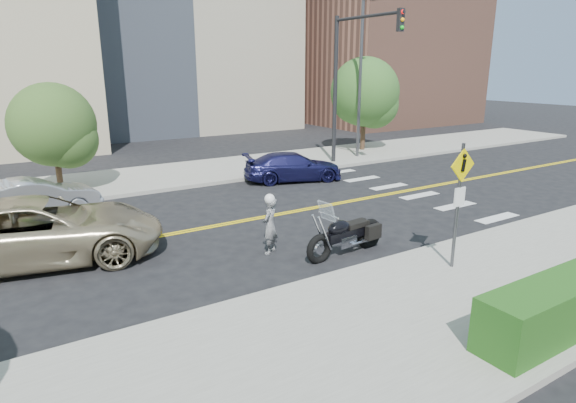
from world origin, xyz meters
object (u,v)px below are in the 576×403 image
at_px(pedestrian_sign, 459,194).
at_px(motorcyclist, 270,224).
at_px(motorcycle, 347,226).
at_px(suv, 40,230).
at_px(parked_car_silver, 34,199).
at_px(parked_car_blue, 293,167).

relative_size(pedestrian_sign, motorcyclist, 1.83).
distance_m(motorcycle, suv, 7.82).
bearing_deg(parked_car_silver, motorcycle, -148.33).
bearing_deg(suv, motorcyclist, -104.91).
bearing_deg(motorcycle, motorcyclist, 140.15).
height_order(motorcyclist, suv, suv).
bearing_deg(motorcycle, suv, 145.66).
relative_size(suv, parked_car_blue, 1.40).
xyz_separation_m(motorcycle, parked_car_blue, (3.46, 7.97, -0.16)).
bearing_deg(parked_car_blue, pedestrian_sign, -174.32).
bearing_deg(motorcycle, parked_car_silver, 124.36).
height_order(pedestrian_sign, parked_car_blue, pedestrian_sign).
xyz_separation_m(pedestrian_sign, suv, (-8.30, 6.04, -1.13)).
bearing_deg(motorcyclist, motorcycle, 110.89).
relative_size(motorcyclist, parked_car_silver, 0.41).
xyz_separation_m(motorcyclist, motorcycle, (1.68, -1.13, -0.03)).
bearing_deg(parked_car_silver, suv, 168.48).
height_order(pedestrian_sign, motorcyclist, pedestrian_sign).
bearing_deg(parked_car_silver, motorcyclist, -152.09).
relative_size(pedestrian_sign, motorcycle, 1.17).
xyz_separation_m(pedestrian_sign, motorcycle, (-1.41, 2.32, -1.18)).
xyz_separation_m(suv, parked_car_silver, (0.21, 4.15, -0.17)).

